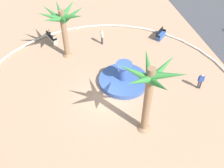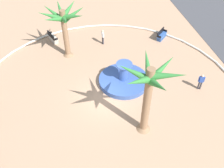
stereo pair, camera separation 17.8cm
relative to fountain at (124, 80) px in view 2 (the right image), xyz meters
name	(u,v)px [view 2 (the right image)]	position (x,y,z in m)	size (l,w,h in m)	color
ground_plane	(107,97)	(1.47, -1.83, -0.31)	(80.00, 80.00, 0.00)	tan
plaza_curb	(107,96)	(1.47, -1.83, -0.21)	(23.23, 23.23, 0.20)	silver
fountain	(124,80)	(0.00, 0.00, 0.00)	(4.39, 4.39, 2.12)	#38569E
palm_tree_near_fountain	(63,21)	(-5.14, -4.47, 3.53)	(4.43, 4.35, 5.17)	#8E6B4C
palm_tree_by_curb	(149,88)	(5.30, 0.22, 4.00)	(4.22, 4.11, 6.14)	#8E6B4C
bench_north	(162,36)	(-5.99, 5.76, 0.04)	(1.48, 1.49, 1.00)	#335BA8
bench_southeast	(53,38)	(-8.01, -5.81, 0.04)	(1.67, 1.08, 1.00)	beige
person_cyclist_photo	(103,36)	(-6.36, -0.66, 0.63)	(0.53, 0.23, 1.67)	#33333D
person_pedestrian_stroll	(201,81)	(2.19, 6.21, 0.60)	(0.30, 0.50, 1.62)	#33333D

